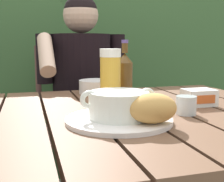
% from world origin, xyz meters
% --- Properties ---
extents(dining_table, '(1.23, 0.94, 0.77)m').
position_xyz_m(dining_table, '(-0.00, 0.00, 0.68)').
color(dining_table, brown).
rests_on(dining_table, ground_plane).
extents(hedge_backdrop, '(3.01, 0.94, 1.75)m').
position_xyz_m(hedge_backdrop, '(0.02, 1.54, 0.86)').
color(hedge_backdrop, '#375931').
rests_on(hedge_backdrop, ground_plane).
extents(chair_near_diner, '(0.49, 0.43, 0.97)m').
position_xyz_m(chair_near_diner, '(0.03, 0.91, 0.48)').
color(chair_near_diner, brown).
rests_on(chair_near_diner, ground_plane).
extents(person_eating, '(0.48, 0.47, 1.25)m').
position_xyz_m(person_eating, '(0.03, 0.71, 0.73)').
color(person_eating, black).
rests_on(person_eating, ground_plane).
extents(serving_plate, '(0.29, 0.29, 0.01)m').
position_xyz_m(serving_plate, '(-0.02, -0.12, 0.78)').
color(serving_plate, white).
rests_on(serving_plate, dining_table).
extents(soup_bowl, '(0.21, 0.16, 0.08)m').
position_xyz_m(soup_bowl, '(-0.02, -0.12, 0.82)').
color(soup_bowl, white).
rests_on(soup_bowl, serving_plate).
extents(bread_roll, '(0.13, 0.10, 0.08)m').
position_xyz_m(bread_roll, '(0.05, -0.20, 0.82)').
color(bread_roll, tan).
rests_on(bread_roll, serving_plate).
extents(beer_glass, '(0.07, 0.07, 0.20)m').
position_xyz_m(beer_glass, '(0.02, 0.09, 0.87)').
color(beer_glass, gold).
rests_on(beer_glass, dining_table).
extents(beer_bottle, '(0.06, 0.06, 0.23)m').
position_xyz_m(beer_bottle, '(0.09, 0.15, 0.87)').
color(beer_bottle, '#513616').
rests_on(beer_bottle, dining_table).
extents(water_glass_small, '(0.06, 0.06, 0.06)m').
position_xyz_m(water_glass_small, '(0.20, -0.09, 0.80)').
color(water_glass_small, silver).
rests_on(water_glass_small, dining_table).
extents(butter_tub, '(0.11, 0.08, 0.06)m').
position_xyz_m(butter_tub, '(0.31, 0.02, 0.80)').
color(butter_tub, white).
rests_on(butter_tub, dining_table).
extents(table_knife, '(0.15, 0.08, 0.01)m').
position_xyz_m(table_knife, '(0.13, 0.00, 0.78)').
color(table_knife, silver).
rests_on(table_knife, dining_table).
extents(diner_bowl, '(0.16, 0.16, 0.06)m').
position_xyz_m(diner_bowl, '(0.03, 0.36, 0.80)').
color(diner_bowl, white).
rests_on(diner_bowl, dining_table).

